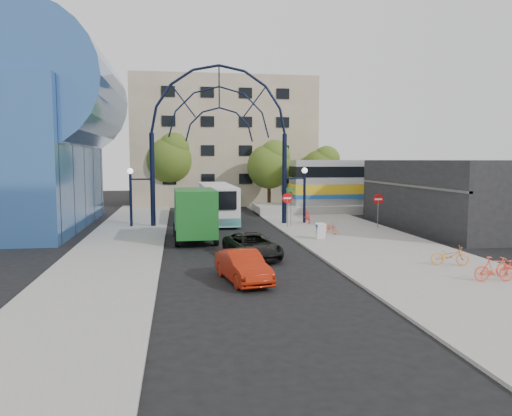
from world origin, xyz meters
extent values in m
plane|color=black|center=(0.00, 0.00, 0.00)|extent=(120.00, 120.00, 0.00)
cube|color=gray|center=(8.00, 4.00, 0.06)|extent=(8.00, 56.00, 0.12)
cube|color=gray|center=(-6.50, 6.00, 0.06)|extent=(5.00, 50.00, 0.12)
cylinder|color=black|center=(-5.00, 14.00, 3.50)|extent=(0.36, 0.36, 7.00)
cylinder|color=black|center=(5.00, 14.00, 3.50)|extent=(0.36, 0.36, 7.00)
cylinder|color=black|center=(-6.60, 14.00, 2.00)|extent=(0.20, 0.20, 4.00)
cylinder|color=black|center=(6.60, 14.00, 2.00)|extent=(0.20, 0.20, 4.00)
sphere|color=white|center=(-6.60, 14.00, 4.20)|extent=(0.44, 0.44, 0.44)
sphere|color=white|center=(6.60, 14.00, 4.20)|extent=(0.44, 0.44, 0.44)
cylinder|color=slate|center=(4.80, 12.00, 1.22)|extent=(0.06, 0.06, 2.20)
cylinder|color=red|center=(4.80, 12.00, 2.22)|extent=(0.80, 0.04, 0.80)
cube|color=white|center=(4.80, 11.97, 2.22)|extent=(0.55, 0.02, 0.12)
cylinder|color=slate|center=(11.00, 10.00, 1.22)|extent=(0.06, 0.06, 2.20)
cylinder|color=red|center=(11.00, 10.00, 2.22)|extent=(0.76, 0.04, 0.76)
cube|color=white|center=(11.00, 9.97, 2.22)|extent=(0.55, 0.02, 0.12)
cylinder|color=slate|center=(5.20, 12.60, 1.52)|extent=(0.05, 0.05, 2.80)
cube|color=#146626|center=(5.20, 12.60, 2.82)|extent=(0.70, 0.03, 0.18)
cube|color=#146626|center=(5.20, 12.60, 2.57)|extent=(0.03, 0.70, 0.18)
cube|color=white|center=(5.60, 5.80, 0.62)|extent=(0.55, 0.26, 0.99)
cube|color=white|center=(5.60, 6.15, 0.62)|extent=(0.55, 0.26, 0.99)
cube|color=#1E59A5|center=(5.60, 5.98, 0.95)|extent=(0.55, 0.42, 0.14)
cylinder|color=#345E9F|center=(-12.00, 15.00, 10.00)|extent=(9.00, 16.00, 9.00)
cube|color=black|center=(16.00, 10.00, 2.50)|extent=(6.00, 16.00, 5.00)
cube|color=tan|center=(2.00, 35.00, 7.00)|extent=(20.00, 12.00, 14.00)
cube|color=gray|center=(20.00, 22.00, 0.40)|extent=(32.00, 5.00, 0.80)
cube|color=#B7B7BC|center=(20.00, 22.00, 2.90)|extent=(25.00, 3.00, 4.20)
cube|color=gold|center=(20.00, 22.00, 2.30)|extent=(25.10, 3.05, 0.90)
cube|color=black|center=(20.00, 22.00, 3.90)|extent=(25.05, 3.05, 1.00)
cube|color=#1E59A5|center=(20.00, 22.00, 1.60)|extent=(25.10, 3.05, 0.35)
cylinder|color=#382314|center=(6.00, 26.00, 1.26)|extent=(0.36, 0.36, 2.52)
sphere|color=#365717|center=(6.00, 26.00, 4.34)|extent=(4.48, 4.48, 4.48)
sphere|color=#365717|center=(6.50, 25.70, 5.46)|extent=(3.08, 3.08, 3.08)
cylinder|color=#382314|center=(-4.00, 30.00, 1.44)|extent=(0.36, 0.36, 2.88)
sphere|color=#365717|center=(-4.00, 30.00, 4.96)|extent=(5.12, 5.12, 5.12)
sphere|color=#365717|center=(-3.50, 29.70, 6.24)|extent=(3.52, 3.52, 3.52)
cylinder|color=#382314|center=(12.00, 28.00, 1.17)|extent=(0.36, 0.36, 2.34)
sphere|color=#365717|center=(12.00, 28.00, 4.03)|extent=(4.16, 4.16, 4.16)
sphere|color=#365717|center=(12.50, 27.70, 5.07)|extent=(2.86, 2.86, 2.86)
cube|color=silver|center=(0.01, 16.94, 1.64)|extent=(2.57, 10.82, 2.72)
cube|color=#54BBB9|center=(0.01, 16.94, 0.52)|extent=(2.60, 10.82, 0.66)
cube|color=black|center=(0.01, 16.94, 2.20)|extent=(2.61, 10.60, 0.84)
cube|color=black|center=(0.10, 11.49, 2.16)|extent=(1.77, 0.16, 1.31)
cube|color=black|center=(-0.08, 22.28, 1.50)|extent=(2.25, 0.21, 1.50)
cylinder|color=black|center=(-1.22, 20.26, 0.45)|extent=(0.28, 0.90, 0.90)
cylinder|color=black|center=(1.12, 20.30, 0.45)|extent=(0.28, 0.90, 0.90)
cylinder|color=black|center=(-1.09, 12.94, 0.45)|extent=(0.28, 0.90, 0.90)
cylinder|color=black|center=(1.24, 12.98, 0.45)|extent=(0.28, 0.90, 0.90)
cube|color=black|center=(-2.22, 9.42, 1.09)|extent=(2.34, 2.44, 2.18)
cube|color=black|center=(-2.25, 10.61, 1.53)|extent=(1.98, 0.15, 0.99)
cube|color=#195F21|center=(-2.14, 6.46, 1.88)|extent=(2.50, 4.61, 2.77)
cylinder|color=black|center=(-3.35, 9.09, 0.47)|extent=(0.28, 0.96, 0.95)
cylinder|color=black|center=(-1.07, 9.16, 0.47)|extent=(0.28, 0.96, 0.95)
cylinder|color=black|center=(-3.24, 5.24, 0.47)|extent=(0.28, 0.96, 0.95)
cylinder|color=black|center=(-0.97, 5.30, 0.47)|extent=(0.28, 0.96, 0.95)
imported|color=black|center=(0.60, 1.31, 0.63)|extent=(2.95, 4.87, 1.26)
imported|color=#9B1C09|center=(-0.52, -3.59, 0.65)|extent=(2.12, 4.14, 1.30)
imported|color=#F25330|center=(6.90, 8.10, 0.52)|extent=(0.90, 1.61, 0.80)
imported|color=#FE3C32|center=(6.76, 13.69, 0.64)|extent=(0.52, 1.74, 1.04)
imported|color=orange|center=(9.39, -2.43, 0.58)|extent=(1.83, 1.04, 0.91)
imported|color=#FF5133|center=(9.51, -5.59, 0.63)|extent=(1.74, 0.66, 1.02)
camera|label=1|loc=(-3.13, -23.71, 5.05)|focal=35.00mm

